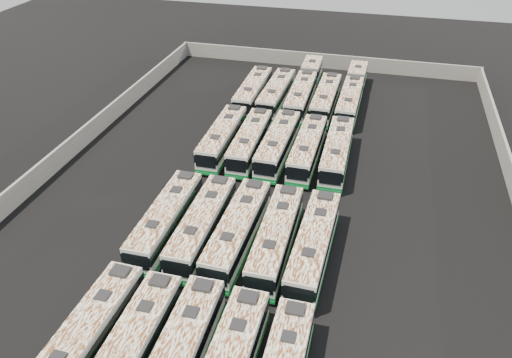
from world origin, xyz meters
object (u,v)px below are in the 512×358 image
bus_back_left (276,94)px  bus_back_far_left (253,92)px  bus_midfront_far_right (314,245)px  bus_midback_far_right (337,152)px  bus_midback_right (307,149)px  bus_back_right (326,99)px  bus_midback_left (250,141)px  bus_midback_far_left (222,138)px  bus_midfront_far_left (166,219)px  bus_midfront_right (276,238)px  bus_back_far_right (352,93)px  bus_midfront_left (202,225)px  bus_midback_center (278,144)px  bus_midfront_center (237,231)px  bus_front_far_left (86,340)px  bus_back_center (305,88)px

bus_back_left → bus_back_far_left: bearing=-176.9°
bus_midfront_far_right → bus_midback_far_right: bearing=91.5°
bus_midfront_far_right → bus_back_far_left: size_ratio=1.00×
bus_midback_right → bus_back_right: bearing=90.0°
bus_midfront_far_right → bus_midback_left: (-9.31, 15.16, -0.05)m
bus_midback_far_left → bus_back_right: 15.99m
bus_midfront_far_left → bus_midfront_right: size_ratio=0.99×
bus_midfront_far_right → bus_back_far_right: bearing=91.4°
bus_midfront_far_right → bus_midback_left: bus_midfront_far_right is taller
bus_midfront_left → bus_midback_center: size_ratio=0.99×
bus_midfront_center → bus_midback_center: size_ratio=1.01×
bus_midfront_left → bus_back_far_left: (-3.13, 27.80, 0.03)m
bus_back_far_left → bus_back_left: size_ratio=1.00×
bus_midback_far_right → bus_front_far_left: bearing=-114.5°
bus_midback_far_right → bus_back_far_right: bus_midback_far_right is taller
bus_midback_right → bus_back_center: (-3.12, 15.95, 0.05)m
bus_midfront_far_left → bus_back_left: 28.12m
bus_midback_center → bus_midfront_far_left: bearing=-111.6°
bus_back_far_left → bus_back_center: 6.94m
bus_back_far_left → bus_back_right: bearing=-0.1°
bus_back_left → bus_back_center: bus_back_center is taller
bus_midfront_far_right → bus_back_right: bearing=97.5°
bus_midfront_center → bus_midback_right: bus_midfront_center is taller
bus_midfront_left → bus_midback_far_left: bus_midfront_left is taller
bus_front_far_left → bus_midback_left: size_ratio=1.03×
bus_midfront_far_left → bus_midback_far_left: 14.99m
bus_back_center → bus_back_right: (3.20, -2.99, -0.02)m
bus_midfront_center → bus_midback_left: bus_midfront_center is taller
bus_midfront_far_right → bus_midback_far_left: bus_midfront_far_right is taller
bus_midback_center → bus_back_far_right: bearing=69.3°
bus_midfront_center → bus_midback_right: bearing=79.4°
bus_midfront_far_left → bus_midfront_center: bus_midfront_center is taller
bus_midback_far_left → bus_midback_left: bus_midback_far_left is taller
bus_midfront_right → bus_back_left: bus_back_left is taller
bus_midfront_far_right → bus_back_far_right: (0.01, 31.14, -0.07)m
bus_midback_center → bus_back_right: bearing=76.7°
bus_midfront_far_right → bus_back_far_right: 31.14m
bus_back_far_left → bus_back_center: (6.21, 3.10, -0.01)m
bus_midback_far_right → bus_back_far_left: bus_back_far_left is taller
bus_midfront_left → bus_back_right: bearing=77.1°
bus_midback_right → bus_midback_far_right: bearing=2.3°
bus_midfront_center → bus_back_right: (3.24, 27.93, -0.03)m
bus_back_center → bus_midfront_right: bearing=-85.2°
bus_midback_center → bus_midback_right: bearing=-0.8°
bus_midfront_right → bus_back_center: bearing=95.3°
bus_midback_far_left → bus_back_left: size_ratio=0.98×
bus_midfront_far_right → bus_back_far_left: bus_back_far_left is taller
bus_midfront_center → bus_midback_left: (-3.04, 14.96, -0.05)m
bus_midfront_far_left → bus_back_center: 31.56m
bus_midfront_far_left → bus_midfront_far_right: size_ratio=0.98×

